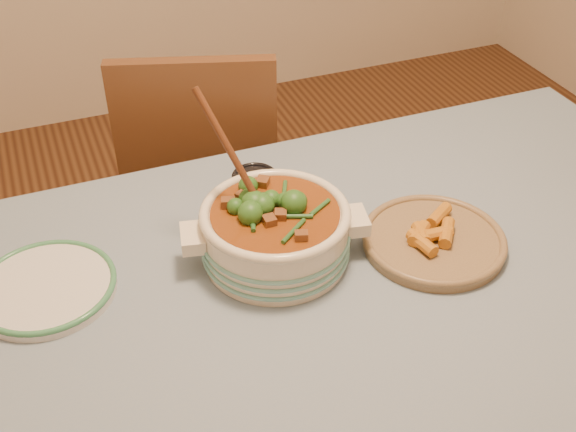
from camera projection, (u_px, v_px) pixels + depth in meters
The scene contains 6 objects.
dining_table at pixel (368, 311), 1.47m from camera, with size 1.68×1.08×0.76m.
stew_casserole at pixel (275, 229), 1.41m from camera, with size 0.38×0.34×0.35m.
white_plate at pixel (46, 287), 1.37m from camera, with size 0.30×0.30×0.02m.
condiment_bowl at pixel (255, 183), 1.62m from camera, with size 0.11×0.11×0.05m.
fried_plate at pixel (434, 238), 1.48m from camera, with size 0.31×0.31×0.05m.
chair_far at pixel (202, 170), 2.13m from camera, with size 0.54×0.54×0.93m.
Camera 1 is at (-0.54, -0.92, 1.71)m, focal length 45.00 mm.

